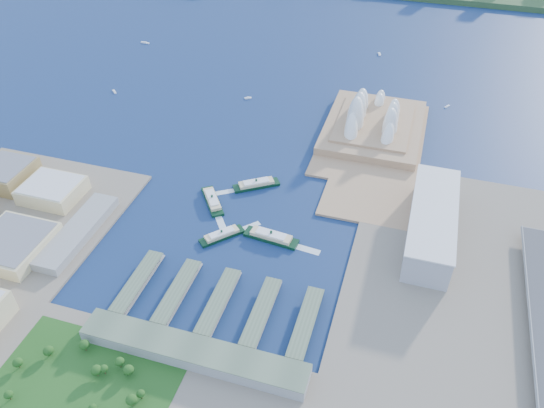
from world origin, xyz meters
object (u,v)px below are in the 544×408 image
(toaster_building, at_px, (432,223))
(ferry_c, at_px, (222,234))
(opera_house, at_px, (376,111))
(ferry_b, at_px, (256,183))
(ferry_a, at_px, (212,199))
(ferry_d, at_px, (271,235))

(toaster_building, bearing_deg, ferry_c, -163.09)
(opera_house, bearing_deg, ferry_b, -124.58)
(toaster_building, xyz_separation_m, ferry_a, (-245.08, -12.40, -15.26))
(opera_house, relative_size, ferry_d, 3.02)
(ferry_a, bearing_deg, ferry_b, 12.56)
(opera_house, xyz_separation_m, toaster_building, (90.00, -200.00, -11.50))
(toaster_building, relative_size, ferry_b, 2.76)
(ferry_c, bearing_deg, ferry_d, -123.79)
(ferry_a, height_order, ferry_c, ferry_a)
(ferry_d, bearing_deg, ferry_b, 33.87)
(toaster_building, distance_m, ferry_c, 223.07)
(ferry_a, bearing_deg, toaster_building, -33.05)
(ferry_c, xyz_separation_m, ferry_d, (51.78, 12.39, 0.90))
(ferry_d, bearing_deg, toaster_building, -66.04)
(ferry_b, xyz_separation_m, ferry_d, (44.69, -84.37, 0.33))
(toaster_building, relative_size, ferry_a, 2.79)
(ferry_c, bearing_deg, toaster_building, -120.33)
(opera_house, relative_size, toaster_building, 1.16)
(toaster_building, bearing_deg, opera_house, 114.23)
(ferry_a, relative_size, ferry_c, 1.11)
(ferry_b, bearing_deg, toaster_building, 47.35)
(opera_house, bearing_deg, toaster_building, -65.77)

